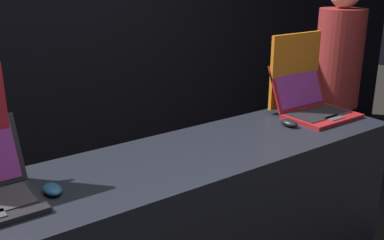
{
  "coord_description": "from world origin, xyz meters",
  "views": [
    {
      "loc": [
        -1.06,
        -1.18,
        1.75
      ],
      "look_at": [
        -0.0,
        0.28,
        1.15
      ],
      "focal_mm": 42.0,
      "sensor_mm": 36.0,
      "label": 1
    }
  ],
  "objects": [
    {
      "name": "mouse_back",
      "position": [
        0.6,
        0.27,
        1.01
      ],
      "size": [
        0.06,
        0.1,
        0.03
      ],
      "color": "black",
      "rests_on": "display_counter"
    },
    {
      "name": "person_bystander",
      "position": [
        1.63,
        0.77,
        0.89
      ],
      "size": [
        0.32,
        0.32,
        1.71
      ],
      "color": "#282833",
      "rests_on": "ground_plane"
    },
    {
      "name": "promo_stand_back",
      "position": [
        0.85,
        0.48,
        1.2
      ],
      "size": [
        0.37,
        0.07,
        0.43
      ],
      "color": "black",
      "rests_on": "display_counter"
    },
    {
      "name": "laptop_back",
      "position": [
        0.85,
        0.34,
        1.06
      ],
      "size": [
        0.37,
        0.37,
        0.27
      ],
      "color": "maroon",
      "rests_on": "display_counter"
    },
    {
      "name": "mouse_front",
      "position": [
        -0.62,
        0.27,
        1.01
      ],
      "size": [
        0.06,
        0.1,
        0.03
      ],
      "color": "navy",
      "rests_on": "display_counter"
    },
    {
      "name": "wall_back",
      "position": [
        0.0,
        1.93,
        1.4
      ],
      "size": [
        8.0,
        0.05,
        2.8
      ],
      "color": "black",
      "rests_on": "ground_plane"
    }
  ]
}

